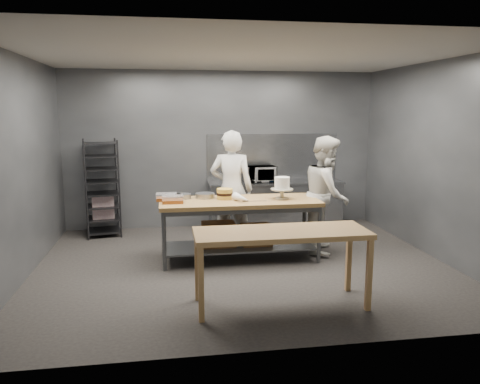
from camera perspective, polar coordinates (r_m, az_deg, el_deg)
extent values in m
plane|color=black|center=(6.99, 0.37, -8.89)|extent=(6.00, 6.00, 0.00)
cube|color=#4C4F54|center=(9.13, -2.19, 5.17)|extent=(6.00, 0.04, 3.00)
cube|color=brown|center=(7.07, -0.06, -1.21)|extent=(2.40, 0.90, 0.06)
cube|color=#47494C|center=(7.24, -0.06, -6.57)|extent=(2.25, 0.75, 0.03)
cylinder|color=#47494C|center=(6.72, -9.24, -5.98)|extent=(0.06, 0.06, 0.86)
cylinder|color=#47494C|center=(7.47, -9.23, -4.35)|extent=(0.06, 0.06, 0.86)
cylinder|color=#47494C|center=(7.08, 9.63, -5.17)|extent=(0.06, 0.06, 0.86)
cylinder|color=#47494C|center=(7.79, 7.81, -3.71)|extent=(0.06, 0.06, 0.86)
cube|color=brown|center=(7.19, -2.62, -5.15)|extent=(0.50, 0.40, 0.35)
cube|color=brown|center=(7.26, 1.97, -5.20)|extent=(0.45, 0.38, 0.30)
cube|color=olive|center=(5.39, 5.07, -5.01)|extent=(2.00, 0.70, 0.06)
cube|color=olive|center=(5.10, -4.77, -11.20)|extent=(0.06, 0.06, 0.84)
cube|color=olive|center=(5.67, -5.23, -9.02)|extent=(0.06, 0.06, 0.84)
cube|color=olive|center=(5.56, 15.45, -9.73)|extent=(0.06, 0.06, 0.84)
cube|color=olive|center=(6.08, 13.11, -7.91)|extent=(0.06, 0.06, 0.84)
cube|color=slate|center=(9.06, 4.37, 1.17)|extent=(2.60, 0.60, 0.04)
cube|color=slate|center=(9.14, 4.33, -1.62)|extent=(2.56, 0.56, 0.86)
cube|color=slate|center=(9.29, 3.98, 4.31)|extent=(2.60, 0.02, 0.90)
cube|color=black|center=(8.82, -16.47, 0.51)|extent=(0.70, 0.74, 1.75)
cube|color=silver|center=(8.88, -16.36, -1.62)|extent=(0.42, 0.30, 0.45)
imported|color=silver|center=(7.71, -1.04, 0.33)|extent=(0.80, 0.63, 1.94)
imported|color=silver|center=(7.60, 10.51, -0.28)|extent=(0.99, 1.10, 1.86)
imported|color=black|center=(8.97, 2.60, 2.20)|extent=(0.54, 0.37, 0.30)
cylinder|color=#B5AD91|center=(7.17, 5.11, -0.76)|extent=(0.20, 0.20, 0.02)
cylinder|color=#B5AD91|center=(7.16, 5.12, -0.21)|extent=(0.06, 0.06, 0.12)
cylinder|color=#B5AD91|center=(7.15, 5.13, 0.33)|extent=(0.34, 0.34, 0.02)
cylinder|color=white|center=(7.13, 5.14, 1.12)|extent=(0.23, 0.23, 0.18)
cylinder|color=gold|center=(7.13, -1.87, -0.62)|extent=(0.24, 0.24, 0.06)
cylinder|color=black|center=(7.13, -1.87, -0.23)|extent=(0.24, 0.24, 0.04)
cylinder|color=gold|center=(7.12, -1.87, 0.17)|extent=(0.24, 0.24, 0.06)
cylinder|color=gray|center=(7.20, -6.94, -0.53)|extent=(0.24, 0.24, 0.07)
cylinder|color=gray|center=(7.24, -4.30, -0.43)|extent=(0.30, 0.30, 0.07)
cylinder|color=gray|center=(7.19, -8.08, -0.58)|extent=(0.25, 0.25, 0.07)
cone|color=white|center=(6.89, 0.20, -0.75)|extent=(0.25, 0.40, 0.12)
cube|color=slate|center=(6.97, 2.12, -1.11)|extent=(0.28, 0.02, 0.00)
cube|color=black|center=(6.94, 0.66, -1.11)|extent=(0.09, 0.02, 0.02)
cube|color=#9D4E1F|center=(6.90, -8.20, -1.13)|extent=(0.30, 0.20, 0.05)
cube|color=silver|center=(6.89, -8.21, -0.68)|extent=(0.31, 0.21, 0.06)
cube|color=#9D4E1F|center=(7.09, -8.95, -0.84)|extent=(0.30, 0.20, 0.05)
cube|color=silver|center=(7.08, -8.96, -0.41)|extent=(0.31, 0.21, 0.06)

